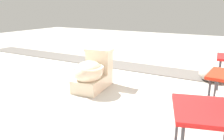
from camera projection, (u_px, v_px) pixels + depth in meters
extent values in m
plane|color=#B7B2A8|center=(81.00, 82.00, 3.22)|extent=(14.00, 14.00, 0.00)
cube|color=#605B56|center=(142.00, 68.00, 3.94)|extent=(0.56, 8.00, 0.01)
cube|color=beige|center=(93.00, 82.00, 2.94)|extent=(0.63, 0.40, 0.17)
ellipsoid|color=beige|center=(89.00, 72.00, 2.80)|extent=(0.48, 0.41, 0.28)
cylinder|color=beige|center=(89.00, 68.00, 2.79)|extent=(0.43, 0.43, 0.03)
cube|color=beige|center=(99.00, 62.00, 3.06)|extent=(0.22, 0.36, 0.30)
cube|color=beige|center=(99.00, 50.00, 3.01)|extent=(0.24, 0.38, 0.04)
cylinder|color=silver|center=(104.00, 49.00, 2.98)|extent=(0.02, 0.02, 0.01)
cylinder|color=#38383D|center=(219.00, 76.00, 2.83)|extent=(0.02, 0.02, 0.40)
cylinder|color=#38383D|center=(219.00, 69.00, 3.13)|extent=(0.02, 0.02, 0.40)
cylinder|color=#38383D|center=(208.00, 99.00, 2.11)|extent=(0.02, 0.02, 0.40)
cylinder|color=#38383D|center=(215.00, 89.00, 2.38)|extent=(0.02, 0.02, 0.40)
cube|color=red|center=(209.00, 111.00, 1.39)|extent=(0.55, 0.55, 0.03)
cylinder|color=#38383D|center=(177.00, 125.00, 1.64)|extent=(0.02, 0.02, 0.40)
ellipsoid|color=gray|center=(212.00, 74.00, 3.24)|extent=(0.50, 0.50, 0.22)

